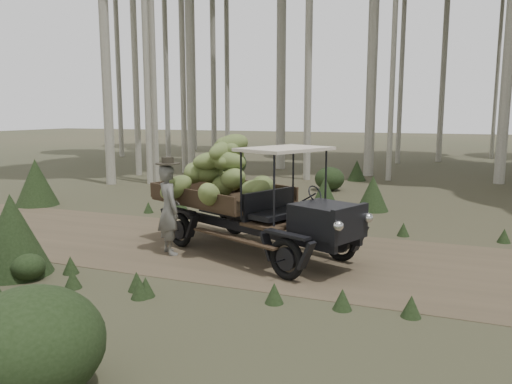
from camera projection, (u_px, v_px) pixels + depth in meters
ground at (332, 260)px, 9.10m from camera, size 120.00×120.00×0.00m
dirt_track at (332, 260)px, 9.10m from camera, size 70.00×4.00×0.01m
banana_truck at (240, 185)px, 9.65m from camera, size 4.66×3.12×2.35m
farmer at (169, 209)px, 9.40m from camera, size 0.74×0.71×1.85m
undergrowth at (231, 226)px, 9.49m from camera, size 24.69×21.88×1.36m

